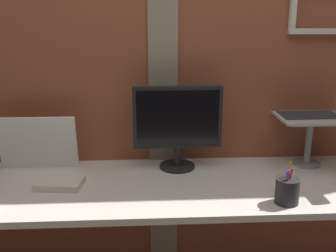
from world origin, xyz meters
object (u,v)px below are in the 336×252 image
Objects in this scene: monitor at (177,121)px; laptop at (306,103)px; pen_cup at (287,191)px; whiteboard_panel at (38,143)px.

monitor is 1.31× the size of laptop.
monitor is 0.68m from laptop.
pen_cup is at bearing -44.39° from monitor.
monitor reaches higher than pen_cup.
whiteboard_panel is at bearing 178.07° from monitor.
whiteboard_panel is (-1.37, -0.05, -0.17)m from laptop.
monitor is at bearing -1.93° from whiteboard_panel.
whiteboard_panel is 1.21m from pen_cup.
laptop is (0.67, 0.08, 0.07)m from monitor.
pen_cup is (1.12, -0.44, -0.08)m from whiteboard_panel.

